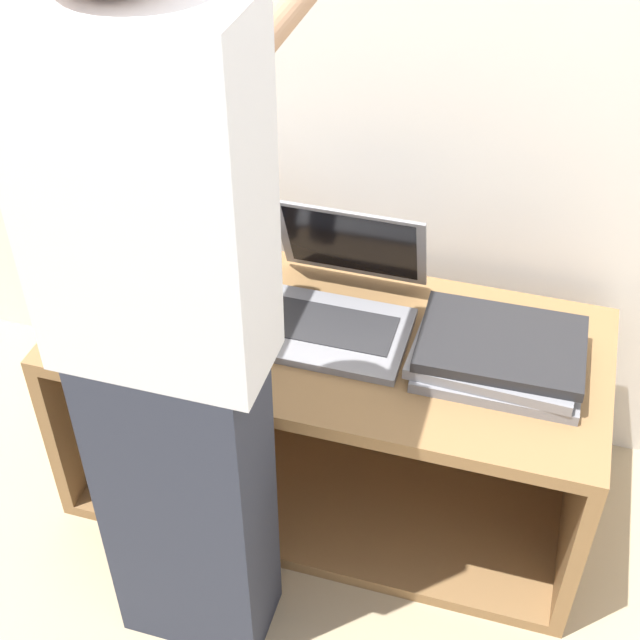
{
  "coord_description": "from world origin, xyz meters",
  "views": [
    {
      "loc": [
        0.44,
        -1.28,
        1.97
      ],
      "look_at": [
        0.0,
        0.21,
        0.68
      ],
      "focal_mm": 50.0,
      "sensor_mm": 36.0,
      "label": 1
    }
  ],
  "objects_px": {
    "laptop_open": "(338,302)",
    "laptop_stack_left": "(172,284)",
    "laptop_stack_right": "(499,354)",
    "person": "(165,336)"
  },
  "relations": [
    {
      "from": "laptop_open",
      "to": "person",
      "type": "xyz_separation_m",
      "value": [
        -0.19,
        -0.53,
        0.28
      ]
    },
    {
      "from": "laptop_open",
      "to": "laptop_stack_right",
      "type": "distance_m",
      "value": 0.41
    },
    {
      "from": "laptop_stack_right",
      "to": "person",
      "type": "distance_m",
      "value": 0.81
    },
    {
      "from": "laptop_open",
      "to": "laptop_stack_left",
      "type": "relative_size",
      "value": 0.97
    },
    {
      "from": "laptop_stack_right",
      "to": "person",
      "type": "relative_size",
      "value": 0.22
    },
    {
      "from": "laptop_stack_left",
      "to": "laptop_stack_right",
      "type": "bearing_deg",
      "value": -0.14
    },
    {
      "from": "laptop_stack_right",
      "to": "laptop_stack_left",
      "type": "bearing_deg",
      "value": 179.86
    },
    {
      "from": "person",
      "to": "laptop_open",
      "type": "bearing_deg",
      "value": 70.47
    },
    {
      "from": "laptop_stack_right",
      "to": "laptop_open",
      "type": "bearing_deg",
      "value": 171.02
    },
    {
      "from": "laptop_open",
      "to": "laptop_stack_right",
      "type": "xyz_separation_m",
      "value": [
        0.4,
        -0.06,
        -0.01
      ]
    }
  ]
}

